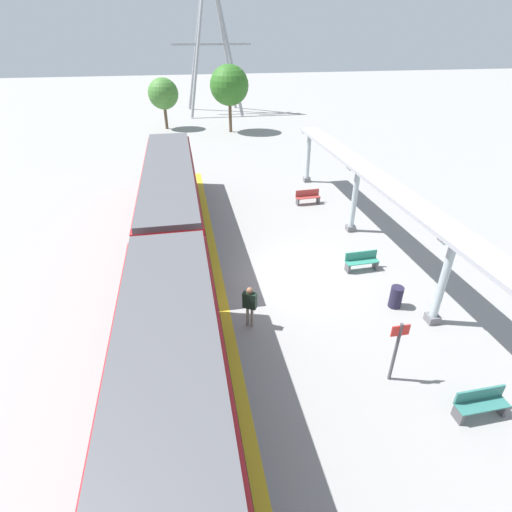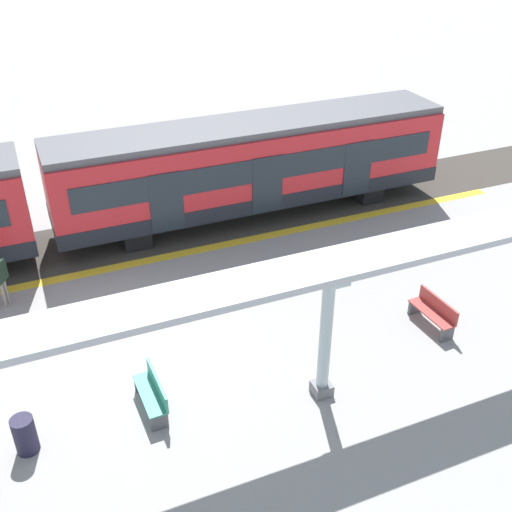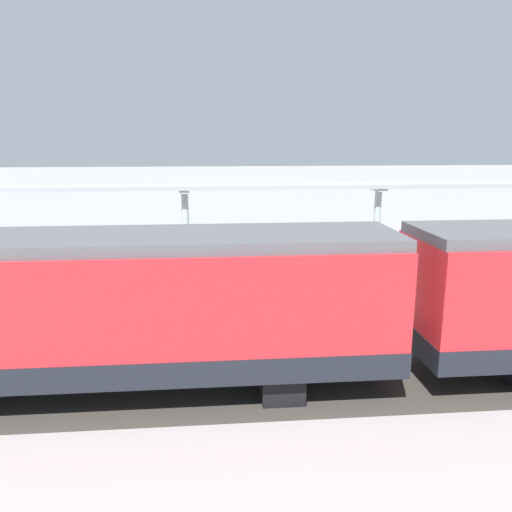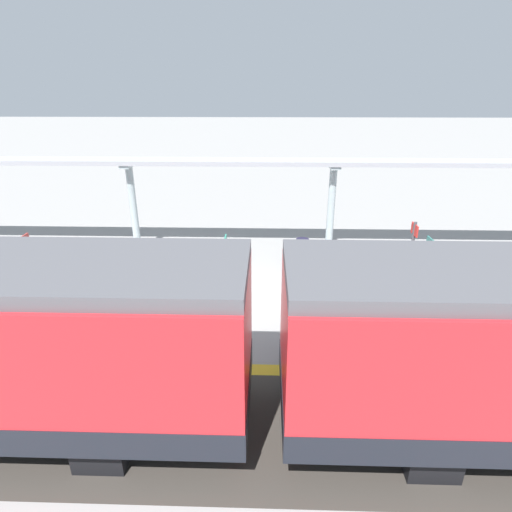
# 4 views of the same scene
# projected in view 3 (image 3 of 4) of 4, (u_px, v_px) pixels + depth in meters

# --- Properties ---
(ground_plane) EXTENTS (176.00, 176.00, 0.00)m
(ground_plane) POSITION_uv_depth(u_px,v_px,m) (297.00, 303.00, 17.06)
(ground_plane) COLOR gray
(tactile_edge_strip) EXTENTS (0.40, 29.99, 0.01)m
(tactile_edge_strip) POSITION_uv_depth(u_px,v_px,m) (322.00, 348.00, 13.31)
(tactile_edge_strip) COLOR gold
(tactile_edge_strip) RESTS_ON ground
(trackbed) EXTENTS (3.20, 41.99, 0.01)m
(trackbed) POSITION_uv_depth(u_px,v_px,m) (339.00, 380.00, 11.57)
(trackbed) COLOR #38332D
(trackbed) RESTS_ON ground
(train_far_carriage) EXTENTS (2.65, 14.06, 3.48)m
(train_far_carriage) POSITION_uv_depth(u_px,v_px,m) (67.00, 312.00, 10.64)
(train_far_carriage) COLOR red
(train_far_carriage) RESTS_ON ground
(canopy_pillar_second) EXTENTS (1.10, 0.44, 3.51)m
(canopy_pillar_second) POSITION_uv_depth(u_px,v_px,m) (376.00, 230.00, 20.51)
(canopy_pillar_second) COLOR slate
(canopy_pillar_second) RESTS_ON ground
(canopy_pillar_third) EXTENTS (1.10, 0.44, 3.51)m
(canopy_pillar_third) POSITION_uv_depth(u_px,v_px,m) (186.00, 233.00, 19.83)
(canopy_pillar_third) COLOR slate
(canopy_pillar_third) RESTS_ON ground
(canopy_beam) EXTENTS (1.20, 24.30, 0.16)m
(canopy_beam) POSITION_uv_depth(u_px,v_px,m) (283.00, 186.00, 19.76)
(canopy_beam) COLOR #A8AAB2
(canopy_beam) RESTS_ON canopy_pillar_nearest
(bench_near_end) EXTENTS (1.52, 0.51, 0.86)m
(bench_near_end) POSITION_uv_depth(u_px,v_px,m) (76.00, 276.00, 18.65)
(bench_near_end) COLOR #A23A35
(bench_near_end) RESTS_ON ground
(bench_mid_platform) EXTENTS (1.51, 0.48, 0.86)m
(bench_mid_platform) POSITION_uv_depth(u_px,v_px,m) (285.00, 271.00, 19.41)
(bench_mid_platform) COLOR #2F826E
(bench_mid_platform) RESTS_ON ground
(bench_far_end) EXTENTS (1.50, 0.45, 0.86)m
(bench_far_end) POSITION_uv_depth(u_px,v_px,m) (477.00, 266.00, 20.14)
(bench_far_end) COLOR #317169
(bench_far_end) RESTS_ON ground
(trash_bin) EXTENTS (0.48, 0.48, 0.89)m
(trash_bin) POSITION_uv_depth(u_px,v_px,m) (354.00, 268.00, 19.82)
(trash_bin) COLOR #211F36
(trash_bin) RESTS_ON ground
(platform_info_sign) EXTENTS (0.56, 0.10, 2.20)m
(platform_info_sign) POSITION_uv_depth(u_px,v_px,m) (462.00, 256.00, 18.04)
(platform_info_sign) COLOR #4C4C51
(platform_info_sign) RESTS_ON ground
(passenger_waiting_near_edge) EXTENTS (0.53, 0.43, 1.69)m
(passenger_waiting_near_edge) POSITION_uv_depth(u_px,v_px,m) (416.00, 298.00, 14.11)
(passenger_waiting_near_edge) COLOR gray
(passenger_waiting_near_edge) RESTS_ON ground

